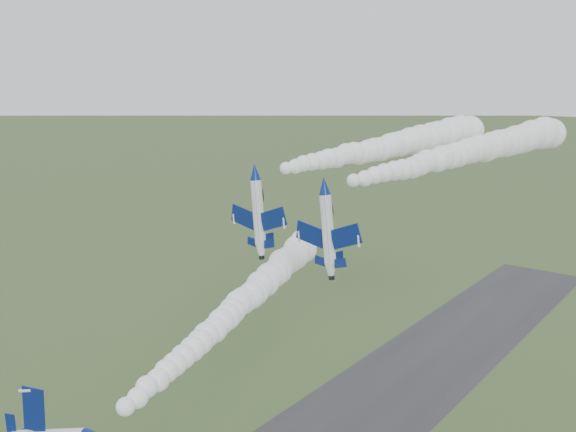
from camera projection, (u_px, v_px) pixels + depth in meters
name	position (u px, v px, depth m)	size (l,w,h in m)	color
smoke_trail_jet_lead	(241.00, 303.00, 82.93)	(4.62, 56.30, 4.62)	white
jet_pair_left	(254.00, 172.00, 88.27)	(11.36, 13.51, 3.38)	white
smoke_trail_jet_pair_left	(392.00, 146.00, 109.09)	(5.79, 55.95, 5.79)	white
jet_pair_right	(324.00, 186.00, 80.24)	(11.09, 13.22, 3.36)	white
smoke_trail_jet_pair_right	(469.00, 152.00, 103.07)	(5.73, 62.41, 5.73)	white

